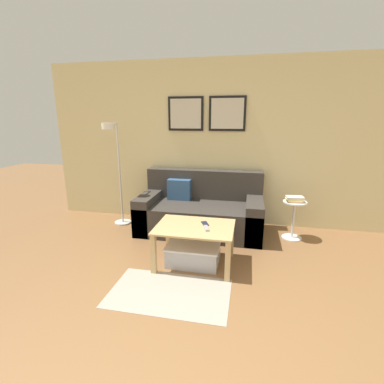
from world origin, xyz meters
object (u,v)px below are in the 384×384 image
at_px(couch, 200,212).
at_px(floor_lamp, 115,164).
at_px(coffee_table, 195,233).
at_px(book_stack, 295,199).
at_px(storage_bin, 194,253).
at_px(remote_control, 206,228).
at_px(side_table, 293,216).
at_px(cell_phone, 205,224).

bearing_deg(couch, floor_lamp, -175.85).
xyz_separation_m(coffee_table, book_stack, (1.22, 0.98, 0.20)).
xyz_separation_m(coffee_table, storage_bin, (-0.02, 0.02, -0.27)).
distance_m(floor_lamp, book_stack, 2.67).
height_order(storage_bin, remote_control, remote_control).
bearing_deg(couch, side_table, -1.44).
height_order(coffee_table, side_table, side_table).
bearing_deg(coffee_table, cell_phone, 42.43).
bearing_deg(remote_control, book_stack, 28.03).
height_order(couch, side_table, couch).
bearing_deg(cell_phone, couch, 79.45).
bearing_deg(book_stack, coffee_table, -141.12).
xyz_separation_m(floor_lamp, side_table, (2.65, 0.06, -0.67)).
height_order(coffee_table, cell_phone, cell_phone).
bearing_deg(couch, remote_control, -76.68).
bearing_deg(remote_control, floor_lamp, 131.30).
relative_size(couch, remote_control, 12.18).
bearing_deg(side_table, remote_control, -135.62).
relative_size(couch, book_stack, 7.30).
xyz_separation_m(couch, storage_bin, (0.10, -1.01, -0.18)).
distance_m(storage_bin, remote_control, 0.41).
height_order(couch, remote_control, couch).
xyz_separation_m(coffee_table, remote_control, (0.14, -0.06, 0.10)).
relative_size(side_table, remote_control, 3.67).
bearing_deg(cell_phone, remote_control, -98.96).
distance_m(couch, cell_phone, 0.98).
xyz_separation_m(side_table, cell_phone, (-1.13, -0.91, 0.15)).
distance_m(couch, book_stack, 1.37).
xyz_separation_m(couch, cell_phone, (0.22, -0.94, 0.18)).
height_order(floor_lamp, book_stack, floor_lamp).
relative_size(storage_bin, cell_phone, 4.40).
xyz_separation_m(couch, coffee_table, (0.12, -1.04, 0.09)).
height_order(remote_control, cell_phone, remote_control).
bearing_deg(floor_lamp, cell_phone, -29.05).
bearing_deg(couch, coffee_table, -83.60).
height_order(couch, coffee_table, couch).
distance_m(coffee_table, side_table, 1.59).
bearing_deg(couch, book_stack, -2.31).
bearing_deg(cell_phone, coffee_table, -161.21).
relative_size(couch, coffee_table, 2.05).
distance_m(coffee_table, storage_bin, 0.27).
relative_size(floor_lamp, side_table, 2.93).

